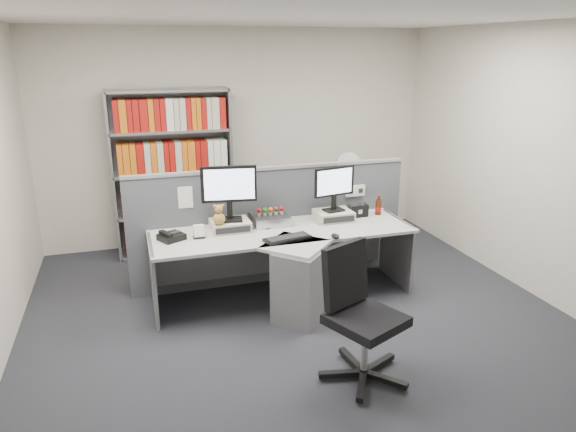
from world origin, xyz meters
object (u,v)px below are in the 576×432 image
object	(u,v)px
desk	(290,263)
shelving_unit	(173,175)
mouse	(335,236)
cola_bottle	(378,207)
desk_phone	(171,237)
filing_cabinet	(346,219)
desk_calendar	(199,233)
office_chair	(358,310)
speaker	(358,210)
keyboard	(287,238)
desk_fan	(348,168)
desktop_pc	(270,219)
monitor_right	(334,185)
monitor_left	(229,188)

from	to	relation	value
desk	shelving_unit	distance (m)	2.12
mouse	shelving_unit	bearing A→B (deg)	123.33
cola_bottle	desk_phone	bearing A→B (deg)	-176.35
filing_cabinet	desk_calendar	bearing A→B (deg)	-150.37
filing_cabinet	office_chair	bearing A→B (deg)	-111.63
speaker	office_chair	xyz separation A→B (m)	(-0.75, -1.66, -0.23)
filing_cabinet	office_chair	world-z (taller)	office_chair
mouse	cola_bottle	distance (m)	0.92
desk_phone	speaker	world-z (taller)	speaker
keyboard	desk_fan	distance (m)	1.93
desk_calendar	desk_fan	xyz separation A→B (m)	(2.03, 1.15, 0.25)
mouse	desk_calendar	bearing A→B (deg)	162.52
desk_phone	cola_bottle	distance (m)	2.23
filing_cabinet	desk_fan	world-z (taller)	desk_fan
keyboard	speaker	bearing A→B (deg)	26.48
keyboard	desk_phone	xyz separation A→B (m)	(-1.05, 0.32, 0.02)
desktop_pc	speaker	xyz separation A→B (m)	(0.97, -0.04, 0.02)
cola_bottle	shelving_unit	distance (m)	2.50
desk_phone	filing_cabinet	bearing A→B (deg)	26.29
desk	monitor_right	world-z (taller)	monitor_right
keyboard	shelving_unit	size ratio (longest dim) A/B	0.24
mouse	desktop_pc	bearing A→B (deg)	128.30
desktop_pc	desk_phone	size ratio (longest dim) A/B	1.31
desk_phone	filing_cabinet	size ratio (longest dim) A/B	0.40
monitor_right	desk_phone	size ratio (longest dim) A/B	1.68
desk	desk_calendar	xyz separation A→B (m)	(-0.83, 0.25, 0.32)
office_chair	filing_cabinet	bearing A→B (deg)	68.37
monitor_right	mouse	distance (m)	0.66
desktop_pc	desk_fan	bearing A→B (deg)	36.53
desk_fan	desk	bearing A→B (deg)	-130.62
desk_phone	monitor_left	bearing A→B (deg)	10.87
desk_phone	cola_bottle	world-z (taller)	cola_bottle
monitor_right	desktop_pc	world-z (taller)	monitor_right
keyboard	speaker	world-z (taller)	speaker
desktop_pc	mouse	bearing A→B (deg)	-51.70
desk_calendar	cola_bottle	size ratio (longest dim) A/B	0.59
desk	keyboard	distance (m)	0.28
desktop_pc	desk_phone	bearing A→B (deg)	-169.43
monitor_left	desktop_pc	bearing A→B (deg)	10.15
monitor_left	monitor_right	world-z (taller)	monitor_left
desk	monitor_left	bearing A→B (deg)	142.33
keyboard	filing_cabinet	bearing A→B (deg)	49.42
keyboard	shelving_unit	bearing A→B (deg)	114.44
keyboard	mouse	xyz separation A→B (m)	(0.45, -0.10, 0.01)
desktop_pc	desk_phone	distance (m)	1.04
speaker	desk_fan	bearing A→B (deg)	72.98
monitor_right	office_chair	distance (m)	1.77
mouse	desk_fan	xyz separation A→B (m)	(0.79, 1.54, 0.29)
monitor_right	cola_bottle	bearing A→B (deg)	3.11
desk	office_chair	xyz separation A→B (m)	(0.15, -1.24, 0.10)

